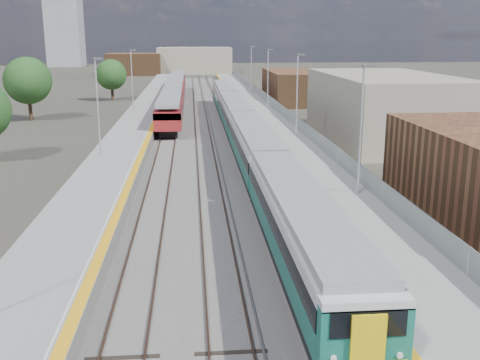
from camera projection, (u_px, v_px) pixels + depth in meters
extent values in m
plane|color=#47443A|center=(221.00, 133.00, 60.02)|extent=(320.00, 320.00, 0.00)
cube|color=#565451|center=(200.00, 129.00, 62.24)|extent=(10.50, 155.00, 0.06)
cube|color=#4C3323|center=(226.00, 125.00, 64.88)|extent=(0.07, 160.00, 0.14)
cube|color=#4C3323|center=(238.00, 124.00, 65.00)|extent=(0.07, 160.00, 0.14)
cube|color=#4C3323|center=(195.00, 125.00, 64.59)|extent=(0.07, 160.00, 0.14)
cube|color=#4C3323|center=(208.00, 125.00, 64.71)|extent=(0.07, 160.00, 0.14)
cube|color=#4C3323|center=(165.00, 125.00, 64.30)|extent=(0.07, 160.00, 0.14)
cube|color=#4C3323|center=(177.00, 125.00, 64.42)|extent=(0.07, 160.00, 0.14)
cube|color=gray|center=(223.00, 125.00, 64.86)|extent=(0.08, 160.00, 0.10)
cube|color=gray|center=(211.00, 125.00, 64.74)|extent=(0.08, 160.00, 0.10)
cube|color=slate|center=(267.00, 124.00, 62.75)|extent=(4.70, 155.00, 1.00)
cube|color=gray|center=(267.00, 120.00, 62.62)|extent=(4.70, 155.00, 0.03)
cube|color=#EFA715|center=(248.00, 120.00, 62.44)|extent=(0.40, 155.00, 0.01)
cube|color=gray|center=(286.00, 114.00, 62.66)|extent=(0.06, 155.00, 1.20)
cylinder|color=#9EA0A3|center=(361.00, 130.00, 32.37)|extent=(0.12, 0.12, 7.50)
cube|color=#4C4C4F|center=(369.00, 66.00, 31.48)|extent=(0.70, 0.18, 0.14)
cylinder|color=#9EA0A3|center=(297.00, 95.00, 51.66)|extent=(0.12, 0.12, 7.50)
cube|color=#4C4C4F|center=(301.00, 55.00, 50.77)|extent=(0.70, 0.18, 0.14)
cylinder|color=#9EA0A3|center=(268.00, 79.00, 70.96)|extent=(0.12, 0.12, 7.50)
cube|color=#4C4C4F|center=(270.00, 49.00, 70.07)|extent=(0.70, 0.18, 0.14)
cylinder|color=#9EA0A3|center=(251.00, 70.00, 90.26)|extent=(0.12, 0.12, 7.50)
cube|color=#4C4C4F|center=(253.00, 47.00, 89.37)|extent=(0.70, 0.18, 0.14)
cube|color=slate|center=(138.00, 126.00, 61.55)|extent=(4.30, 155.00, 1.00)
cube|color=gray|center=(137.00, 121.00, 61.43)|extent=(4.30, 155.00, 0.03)
cube|color=#EFA715|center=(155.00, 121.00, 61.58)|extent=(0.45, 155.00, 0.01)
cube|color=silver|center=(152.00, 121.00, 61.55)|extent=(0.08, 155.00, 0.01)
cylinder|color=#9EA0A3|center=(98.00, 108.00, 42.54)|extent=(0.12, 0.12, 7.50)
cube|color=#4C4C4F|center=(98.00, 59.00, 41.65)|extent=(0.70, 0.18, 0.14)
cylinder|color=#9EA0A3|center=(132.00, 81.00, 67.63)|extent=(0.12, 0.12, 7.50)
cube|color=#4C4C4F|center=(133.00, 50.00, 66.74)|extent=(0.70, 0.18, 0.14)
cube|color=#9C957D|center=(384.00, 107.00, 55.73)|extent=(11.00, 22.00, 6.40)
cube|color=brown|center=(295.00, 86.00, 87.52)|extent=(8.00, 18.00, 4.80)
cube|color=#9C957D|center=(194.00, 60.00, 155.46)|extent=(20.00, 14.00, 7.00)
cube|color=brown|center=(135.00, 64.00, 149.48)|extent=(14.00, 12.00, 5.60)
cube|color=gray|center=(63.00, 5.00, 186.35)|extent=(11.00, 11.00, 40.00)
cube|color=black|center=(300.00, 253.00, 24.68)|extent=(2.51, 18.01, 0.42)
cube|color=#125C49|center=(300.00, 237.00, 24.49)|extent=(2.61, 18.01, 1.05)
cube|color=black|center=(301.00, 219.00, 24.29)|extent=(2.66, 18.01, 0.72)
cube|color=silver|center=(301.00, 206.00, 24.14)|extent=(2.61, 18.01, 0.44)
cube|color=gray|center=(301.00, 197.00, 24.05)|extent=(2.31, 18.01, 0.37)
cube|color=black|center=(254.00, 162.00, 42.54)|extent=(2.51, 18.01, 0.42)
cube|color=#125C49|center=(254.00, 152.00, 42.36)|extent=(2.61, 18.01, 1.05)
cube|color=black|center=(254.00, 141.00, 42.15)|extent=(2.66, 18.01, 0.72)
cube|color=silver|center=(254.00, 134.00, 42.01)|extent=(2.61, 18.01, 0.44)
cube|color=gray|center=(254.00, 129.00, 41.91)|extent=(2.31, 18.01, 0.37)
cube|color=black|center=(235.00, 124.00, 60.40)|extent=(2.51, 18.01, 0.42)
cube|color=#125C49|center=(235.00, 118.00, 60.22)|extent=(2.61, 18.01, 1.05)
cube|color=black|center=(235.00, 110.00, 60.01)|extent=(2.66, 18.01, 0.72)
cube|color=silver|center=(235.00, 105.00, 59.87)|extent=(2.61, 18.01, 0.44)
cube|color=gray|center=(235.00, 101.00, 59.77)|extent=(2.31, 18.01, 0.37)
cube|color=black|center=(225.00, 104.00, 78.27)|extent=(2.51, 18.01, 0.42)
cube|color=#125C49|center=(225.00, 99.00, 78.08)|extent=(2.61, 18.01, 1.05)
cube|color=black|center=(224.00, 93.00, 77.88)|extent=(2.66, 18.01, 0.72)
cube|color=silver|center=(224.00, 89.00, 77.73)|extent=(2.61, 18.01, 0.44)
cube|color=gray|center=(224.00, 86.00, 77.64)|extent=(2.31, 18.01, 0.37)
cube|color=#125C49|center=(364.00, 338.00, 15.47)|extent=(2.59, 0.55, 1.94)
cube|color=black|center=(368.00, 325.00, 15.06)|extent=(2.12, 0.06, 0.74)
cube|color=yellow|center=(368.00, 347.00, 15.16)|extent=(0.97, 0.09, 1.94)
cube|color=black|center=(171.00, 123.00, 63.55)|extent=(1.82, 15.49, 0.63)
cube|color=maroon|center=(170.00, 110.00, 63.17)|extent=(2.68, 18.22, 1.92)
cube|color=black|center=(170.00, 106.00, 63.06)|extent=(2.74, 18.22, 0.67)
cube|color=gray|center=(170.00, 97.00, 62.82)|extent=(2.40, 18.22, 0.38)
cube|color=black|center=(175.00, 104.00, 81.61)|extent=(1.82, 15.49, 0.63)
cube|color=maroon|center=(175.00, 94.00, 81.23)|extent=(2.68, 18.22, 1.92)
cube|color=black|center=(175.00, 90.00, 81.12)|extent=(2.74, 18.22, 0.67)
cube|color=gray|center=(174.00, 83.00, 80.88)|extent=(2.40, 18.22, 0.38)
cube|color=black|center=(178.00, 92.00, 99.67)|extent=(1.82, 15.49, 0.63)
cube|color=maroon|center=(177.00, 83.00, 99.29)|extent=(2.68, 18.22, 1.92)
cube|color=black|center=(177.00, 80.00, 99.18)|extent=(2.74, 18.22, 0.67)
cube|color=gray|center=(177.00, 75.00, 98.94)|extent=(2.40, 18.22, 0.38)
cylinder|color=#382619|center=(30.00, 110.00, 68.40)|extent=(0.44, 0.44, 2.68)
sphere|color=#1A4018|center=(28.00, 81.00, 67.52)|extent=(5.67, 5.67, 5.67)
cylinder|color=#382619|center=(112.00, 93.00, 89.63)|extent=(0.44, 0.44, 2.28)
sphere|color=#1A4018|center=(111.00, 74.00, 88.89)|extent=(4.82, 4.82, 4.82)
cylinder|color=#382619|center=(374.00, 107.00, 72.95)|extent=(0.44, 0.44, 2.17)
sphere|color=#1A4018|center=(376.00, 85.00, 72.24)|extent=(4.59, 4.59, 4.59)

